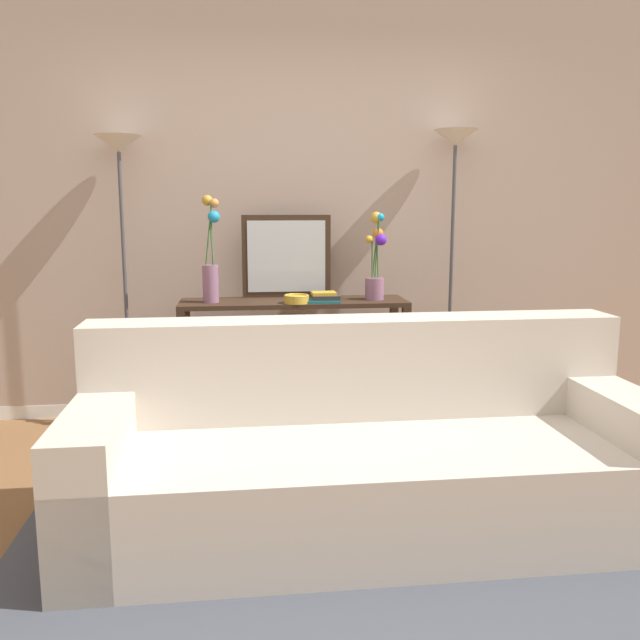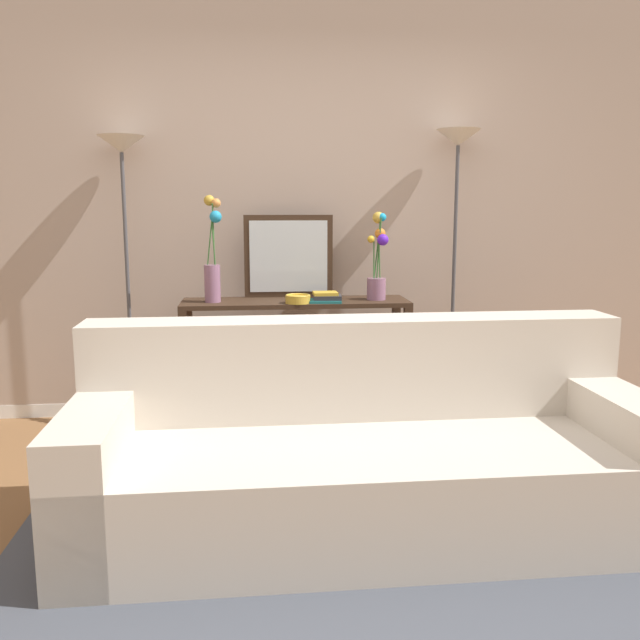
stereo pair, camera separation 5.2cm
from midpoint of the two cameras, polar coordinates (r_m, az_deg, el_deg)
name	(u,v)px [view 2 (the right image)]	position (r m, az deg, el deg)	size (l,w,h in m)	color
ground_plane	(348,545)	(2.97, 2.91, -18.52)	(16.00, 16.00, 0.02)	brown
back_wall	(309,209)	(4.55, -0.64, 9.42)	(12.00, 0.15, 2.75)	white
area_rug	(369,541)	(2.97, 4.68, -18.16)	(2.98, 1.81, 0.01)	#474C56
couch	(363,457)	(2.99, 4.17, -11.52)	(2.46, 0.95, 0.88)	beige
console_table	(296,339)	(4.22, -1.73, -1.61)	(1.40, 0.39, 0.81)	#382619
floor_lamp_left	(124,201)	(4.34, -15.96, 9.71)	(0.28, 0.28, 1.81)	#4C4C51
floor_lamp_right	(456,194)	(4.48, 11.83, 10.45)	(0.28, 0.28, 1.87)	#4C4C51
wall_mirror	(289,256)	(4.31, -2.34, 5.42)	(0.57, 0.02, 0.52)	#382619
vase_tall_flowers	(213,263)	(4.12, -8.73, 4.84)	(0.12, 0.12, 0.64)	gray
vase_short_flowers	(378,264)	(4.21, 5.27, 4.72)	(0.13, 0.13, 0.54)	gray
fruit_bowl	(298,299)	(4.05, -1.52, 1.81)	(0.15, 0.15, 0.05)	gold
book_stack	(326,298)	(4.09, 0.91, 1.92)	(0.21, 0.17, 0.06)	#1E7075
book_row_under_console	(239,419)	(4.34, -6.57, -8.31)	(0.42, 0.17, 0.13)	#6B3360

